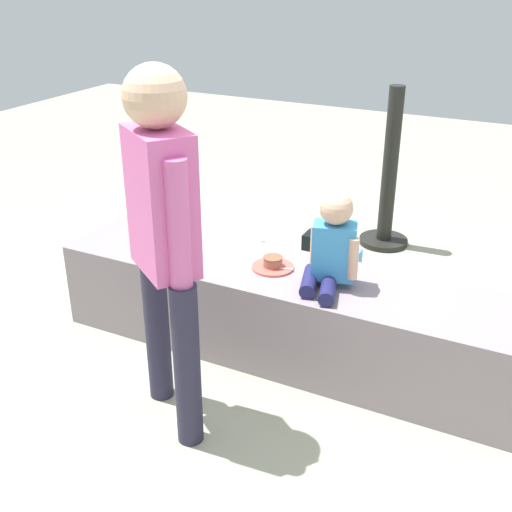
# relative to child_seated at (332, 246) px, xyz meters

# --- Properties ---
(ground_plane) EXTENTS (12.00, 12.00, 0.00)m
(ground_plane) POSITION_rel_child_seated_xyz_m (-0.23, 0.04, -0.70)
(ground_plane) COLOR #9D9F86
(concrete_ledge) EXTENTS (2.56, 0.56, 0.49)m
(concrete_ledge) POSITION_rel_child_seated_xyz_m (-0.23, 0.04, -0.46)
(concrete_ledge) COLOR gray
(concrete_ledge) RESTS_ON ground_plane
(child_seated) EXTENTS (0.29, 0.34, 0.48)m
(child_seated) POSITION_rel_child_seated_xyz_m (0.00, 0.00, 0.00)
(child_seated) COLOR #1E1E51
(child_seated) RESTS_ON concrete_ledge
(adult_standing) EXTENTS (0.41, 0.35, 1.62)m
(adult_standing) POSITION_rel_child_seated_xyz_m (-0.49, -0.69, 0.28)
(adult_standing) COLOR #26233A
(adult_standing) RESTS_ON ground_plane
(cake_plate) EXTENTS (0.22, 0.22, 0.07)m
(cake_plate) POSITION_rel_child_seated_xyz_m (-0.33, 0.04, -0.19)
(cake_plate) COLOR #E0594C
(cake_plate) RESTS_ON concrete_ledge
(gift_bag) EXTENTS (0.22, 0.09, 0.34)m
(gift_bag) POSITION_rel_child_seated_xyz_m (-0.21, 0.85, -0.55)
(gift_bag) COLOR #4C99E0
(gift_bag) RESTS_ON ground_plane
(railing_post) EXTENTS (0.36, 0.36, 1.17)m
(railing_post) POSITION_rel_child_seated_xyz_m (-0.18, 1.69, -0.26)
(railing_post) COLOR black
(railing_post) RESTS_ON ground_plane
(water_bottle_near_gift) EXTENTS (0.07, 0.07, 0.21)m
(water_bottle_near_gift) POSITION_rel_child_seated_xyz_m (-0.82, 0.91, -0.61)
(water_bottle_near_gift) COLOR silver
(water_bottle_near_gift) RESTS_ON ground_plane
(water_bottle_far_side) EXTENTS (0.06, 0.06, 0.19)m
(water_bottle_far_side) POSITION_rel_child_seated_xyz_m (-0.33, 0.57, -0.61)
(water_bottle_far_side) COLOR silver
(water_bottle_far_side) RESTS_ON ground_plane
(party_cup_red) EXTENTS (0.07, 0.07, 0.10)m
(party_cup_red) POSITION_rel_child_seated_xyz_m (0.16, 0.58, -0.65)
(party_cup_red) COLOR red
(party_cup_red) RESTS_ON ground_plane
(handbag_black_leather) EXTENTS (0.27, 0.15, 0.33)m
(handbag_black_leather) POSITION_rel_child_seated_xyz_m (-0.45, 1.13, -0.58)
(handbag_black_leather) COLOR black
(handbag_black_leather) RESTS_ON ground_plane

